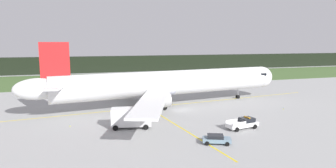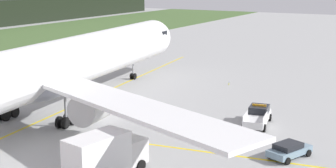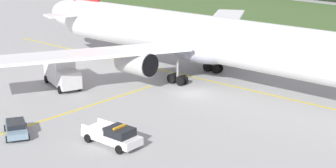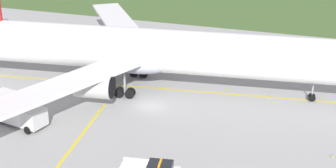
# 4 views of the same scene
# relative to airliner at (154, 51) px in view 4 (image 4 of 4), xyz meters

# --- Properties ---
(ground) EXTENTS (320.00, 320.00, 0.00)m
(ground) POSITION_rel_airliner_xyz_m (1.35, -5.51, -5.15)
(ground) COLOR #9C9C9C
(grass_verge) EXTENTS (320.00, 42.13, 0.04)m
(grass_verge) POSITION_rel_airliner_xyz_m (1.35, 51.56, -5.13)
(grass_verge) COLOR #435F2F
(grass_verge) RESTS_ON ground
(taxiway_centerline_main) EXTENTS (82.25, 10.77, 0.01)m
(taxiway_centerline_main) POSITION_rel_airliner_xyz_m (0.58, 0.07, -5.14)
(taxiway_centerline_main) COLOR yellow
(taxiway_centerline_main) RESTS_ON ground
(taxiway_centerline_spur) EXTENTS (3.59, 25.84, 0.01)m
(taxiway_centerline_spur) POSITION_rel_airliner_xyz_m (-2.34, -19.81, -5.14)
(taxiway_centerline_spur) COLOR yellow
(taxiway_centerline_spur) RESTS_ON ground
(airliner) EXTENTS (62.26, 51.61, 14.60)m
(airliner) POSITION_rel_airliner_xyz_m (0.00, 0.00, 0.00)
(airliner) COLOR white
(airliner) RESTS_ON ground
(catering_truck) EXTENTS (7.07, 3.79, 3.66)m
(catering_truck) POSITION_rel_airliner_xyz_m (-11.03, -14.96, -3.30)
(catering_truck) COLOR silver
(catering_truck) RESTS_ON ground
(taxiway_edge_light_east) EXTENTS (0.12, 0.12, 0.48)m
(taxiway_edge_light_east) POSITION_rel_airliner_xyz_m (23.20, -11.30, -4.89)
(taxiway_edge_light_east) COLOR yellow
(taxiway_edge_light_east) RESTS_ON ground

